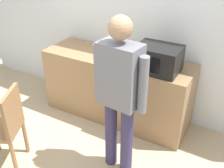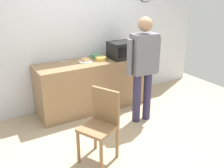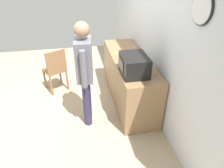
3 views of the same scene
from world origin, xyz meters
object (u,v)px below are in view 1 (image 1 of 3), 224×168
Objects in this scene: fork_utensil at (153,57)px; person_standing at (119,89)px; wooden_chair at (6,126)px; sandwich_plate at (109,54)px; microwave at (158,59)px; cereal_bowl at (135,53)px; salad_bowl at (126,59)px; spoon_utensil at (96,46)px.

person_standing is (0.08, -1.07, 0.10)m from fork_utensil.
fork_utensil is 0.18× the size of wooden_chair.
person_standing is at bearing -54.66° from sandwich_plate.
microwave is 2.94× the size of fork_utensil.
person_standing reaches higher than sandwich_plate.
microwave is at bearing -33.04° from cereal_bowl.
microwave reaches higher than cereal_bowl.
salad_bowl is at bearing 112.29° from person_standing.
salad_bowl is at bearing 61.34° from wooden_chair.
fork_utensil is at bearing 12.77° from cereal_bowl.
fork_utensil is (0.24, 0.05, -0.03)m from cereal_bowl.
sandwich_plate is at bearing 168.64° from salad_bowl.
salad_bowl is 0.21× the size of wooden_chair.
sandwich_plate is 1.41× the size of fork_utensil.
spoon_utensil is at bearing 131.55° from person_standing.
microwave is 2.09× the size of sandwich_plate.
microwave is at bearing 47.96° from wooden_chair.
microwave reaches higher than spoon_utensil.
person_standing is at bearing -67.71° from salad_bowl.
fork_utensil is 1.93m from wooden_chair.
cereal_bowl is at bearing -167.23° from fork_utensil.
cereal_bowl is at bearing 28.78° from sandwich_plate.
salad_bowl is 1.59m from wooden_chair.
wooden_chair is at bearing -108.05° from sandwich_plate.
person_standing reaches higher than microwave.
fork_utensil is at bearing 0.97° from spoon_utensil.
microwave reaches higher than wooden_chair.
microwave is 0.29× the size of person_standing.
sandwich_plate is 0.38m from spoon_utensil.
person_standing is at bearing -97.66° from microwave.
person_standing reaches higher than spoon_utensil.
spoon_utensil is 0.10× the size of person_standing.
person_standing reaches higher than cereal_bowl.
microwave is 0.73m from sandwich_plate.
person_standing reaches higher than salad_bowl.
cereal_bowl reaches higher than salad_bowl.
sandwich_plate is 0.14× the size of person_standing.
microwave is at bearing -16.73° from spoon_utensil.
wooden_chair is at bearing -94.59° from spoon_utensil.
microwave is at bearing -61.61° from fork_utensil.
spoon_utensil is (-0.86, -0.01, 0.00)m from fork_utensil.
wooden_chair is at bearing -152.81° from person_standing.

